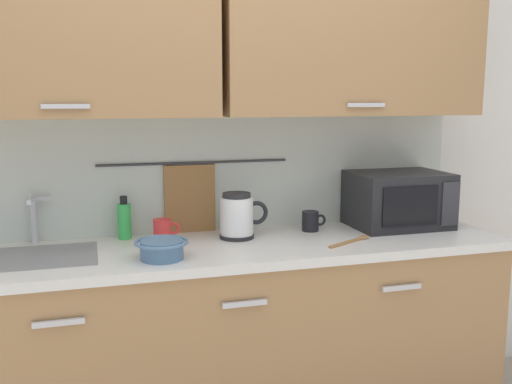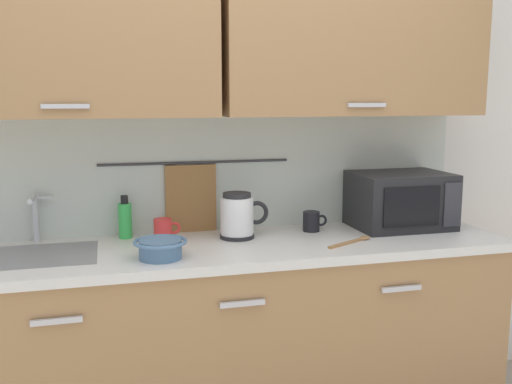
# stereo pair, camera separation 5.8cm
# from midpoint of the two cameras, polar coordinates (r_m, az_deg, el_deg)

# --- Properties ---
(counter_unit) EXTENTS (2.53, 0.64, 0.90)m
(counter_unit) POSITION_cam_midpoint_polar(r_m,az_deg,el_deg) (2.66, -3.78, -14.50)
(counter_unit) COLOR #997047
(counter_unit) RESTS_ON ground
(back_wall_assembly) EXTENTS (3.70, 0.41, 2.50)m
(back_wall_assembly) POSITION_cam_midpoint_polar(r_m,az_deg,el_deg) (2.66, -4.91, 9.13)
(back_wall_assembly) COLOR silver
(back_wall_assembly) RESTS_ON ground
(sink_faucet) EXTENTS (0.09, 0.17, 0.22)m
(sink_faucet) POSITION_cam_midpoint_polar(r_m,az_deg,el_deg) (2.66, -21.84, -1.88)
(sink_faucet) COLOR #B2B5BA
(sink_faucet) RESTS_ON counter_unit
(microwave) EXTENTS (0.46, 0.35, 0.27)m
(microwave) POSITION_cam_midpoint_polar(r_m,az_deg,el_deg) (2.91, 13.40, -0.73)
(microwave) COLOR black
(microwave) RESTS_ON counter_unit
(electric_kettle) EXTENTS (0.23, 0.16, 0.21)m
(electric_kettle) POSITION_cam_midpoint_polar(r_m,az_deg,el_deg) (2.60, -2.46, -2.41)
(electric_kettle) COLOR black
(electric_kettle) RESTS_ON counter_unit
(dish_soap_bottle) EXTENTS (0.06, 0.06, 0.20)m
(dish_soap_bottle) POSITION_cam_midpoint_polar(r_m,az_deg,el_deg) (2.66, -13.57, -2.73)
(dish_soap_bottle) COLOR green
(dish_soap_bottle) RESTS_ON counter_unit
(mug_near_sink) EXTENTS (0.12, 0.08, 0.09)m
(mug_near_sink) POSITION_cam_midpoint_polar(r_m,az_deg,el_deg) (2.62, -9.85, -3.69)
(mug_near_sink) COLOR red
(mug_near_sink) RESTS_ON counter_unit
(mixing_bowl) EXTENTS (0.21, 0.21, 0.08)m
(mixing_bowl) POSITION_cam_midpoint_polar(r_m,az_deg,el_deg) (2.31, -10.06, -5.51)
(mixing_bowl) COLOR #4C7093
(mixing_bowl) RESTS_ON counter_unit
(mug_by_kettle) EXTENTS (0.12, 0.08, 0.09)m
(mug_by_kettle) POSITION_cam_midpoint_polar(r_m,az_deg,el_deg) (2.76, 4.88, -2.89)
(mug_by_kettle) COLOR black
(mug_by_kettle) RESTS_ON counter_unit
(wooden_spoon) EXTENTS (0.26, 0.15, 0.01)m
(wooden_spoon) POSITION_cam_midpoint_polar(r_m,az_deg,el_deg) (2.59, 9.12, -4.75)
(wooden_spoon) COLOR #9E7042
(wooden_spoon) RESTS_ON counter_unit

